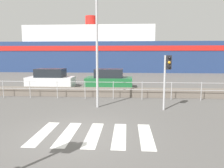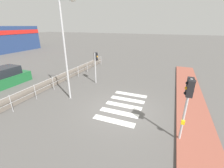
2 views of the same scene
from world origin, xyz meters
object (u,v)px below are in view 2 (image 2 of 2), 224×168
(parked_car_green, at_px, (5,78))
(traffic_light_near, at_px, (188,94))
(streetlamp, at_px, (67,42))
(traffic_light_far, at_px, (96,61))

(parked_car_green, bearing_deg, traffic_light_near, -96.91)
(parked_car_green, bearing_deg, streetlamp, -90.24)
(traffic_light_near, xyz_separation_m, streetlamp, (1.66, 7.00, 1.60))
(traffic_light_near, xyz_separation_m, traffic_light_far, (5.14, 6.88, -0.34))
(streetlamp, distance_m, parked_car_green, 7.69)
(traffic_light_far, distance_m, parked_car_green, 7.98)
(traffic_light_near, distance_m, traffic_light_far, 8.60)
(traffic_light_near, bearing_deg, traffic_light_far, 53.27)
(traffic_light_far, bearing_deg, traffic_light_near, -126.73)
(streetlamp, bearing_deg, traffic_light_far, -1.90)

